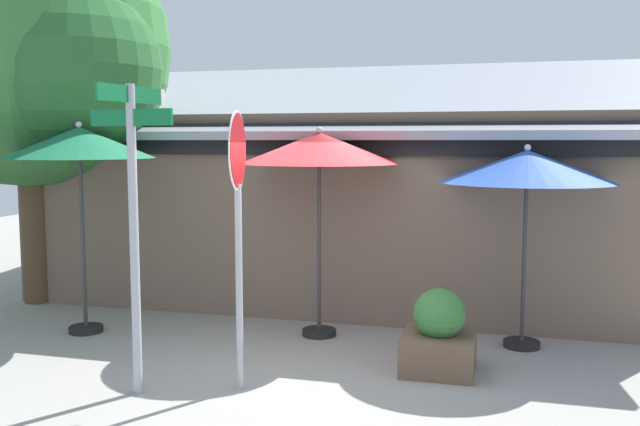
{
  "coord_description": "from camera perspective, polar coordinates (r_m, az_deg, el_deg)",
  "views": [
    {
      "loc": [
        2.16,
        -7.26,
        2.52
      ],
      "look_at": [
        -0.12,
        1.2,
        1.6
      ],
      "focal_mm": 38.92,
      "sensor_mm": 36.0,
      "label": 1
    }
  ],
  "objects": [
    {
      "name": "ground_plane",
      "position": [
        8.0,
        -1.42,
        -12.74
      ],
      "size": [
        28.0,
        28.0,
        0.1
      ],
      "primitive_type": "cube",
      "color": "#9E9B93"
    },
    {
      "name": "sidewalk_planter",
      "position": [
        7.78,
        9.75,
        -10.0
      ],
      "size": [
        0.78,
        0.78,
        0.92
      ],
      "color": "brown",
      "rests_on": "ground"
    },
    {
      "name": "shade_tree",
      "position": [
        11.47,
        -22.37,
        12.21
      ],
      "size": [
        4.5,
        4.25,
        6.05
      ],
      "color": "brown",
      "rests_on": "ground"
    },
    {
      "name": "cafe_building",
      "position": [
        12.12,
        2.8,
        1.32
      ],
      "size": [
        9.98,
        5.98,
        4.08
      ],
      "color": "#705B4C",
      "rests_on": "ground"
    },
    {
      "name": "patio_umbrella_royal_blue_right",
      "position": [
        8.64,
        16.65,
        3.53
      ],
      "size": [
        2.07,
        2.07,
        2.48
      ],
      "color": "black",
      "rests_on": "ground"
    },
    {
      "name": "patio_umbrella_crimson_center",
      "position": [
        8.78,
        -0.08,
        5.2
      ],
      "size": [
        2.03,
        2.03,
        2.69
      ],
      "color": "black",
      "rests_on": "ground"
    },
    {
      "name": "stop_sign",
      "position": [
        6.91,
        -6.76,
        1.41
      ],
      "size": [
        0.15,
        0.78,
        2.82
      ],
      "color": "#A8AAB2",
      "rests_on": "ground"
    },
    {
      "name": "street_sign_post",
      "position": [
        6.99,
        -15.08,
        0.66
      ],
      "size": [
        0.94,
        1.0,
        3.06
      ],
      "color": "#A8AAB2",
      "rests_on": "ground"
    },
    {
      "name": "patio_umbrella_forest_green_left",
      "position": [
        9.46,
        -19.17,
        5.32
      ],
      "size": [
        1.91,
        1.91,
        2.76
      ],
      "color": "black",
      "rests_on": "ground"
    }
  ]
}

